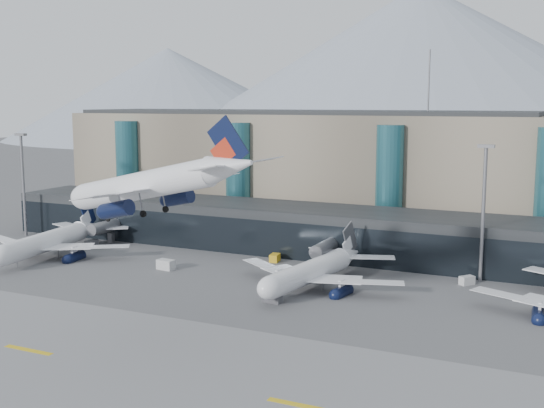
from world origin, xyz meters
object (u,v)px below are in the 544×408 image
at_px(hero_jet, 161,176).
at_px(veh_f, 92,244).
at_px(veh_a, 166,265).
at_px(veh_c, 272,297).
at_px(lightmast_mid, 484,205).
at_px(jet_parked_mid, 319,262).
at_px(lightmast_left, 23,178).
at_px(jet_parked_left, 55,234).
at_px(veh_b, 275,258).
at_px(veh_d, 467,280).

distance_m(hero_jet, veh_f, 70.22).
relative_size(veh_a, veh_c, 1.11).
height_order(veh_a, veh_c, veh_a).
xyz_separation_m(lightmast_mid, jet_parked_mid, (-26.40, -15.58, -10.11)).
relative_size(lightmast_left, jet_parked_left, 0.68).
xyz_separation_m(lightmast_mid, veh_f, (-85.43, -7.53, -13.54)).
bearing_deg(jet_parked_mid, lightmast_left, 90.16).
bearing_deg(lightmast_mid, veh_a, -163.40).
xyz_separation_m(jet_parked_left, veh_b, (46.62, 14.22, -3.84)).
relative_size(lightmast_left, veh_a, 7.25).
height_order(lightmast_left, veh_f, lightmast_left).
bearing_deg(veh_d, veh_c, 169.14).
distance_m(lightmast_left, veh_c, 85.63).
distance_m(jet_parked_mid, veh_d, 27.61).
distance_m(lightmast_mid, veh_f, 86.83).
relative_size(lightmast_mid, veh_b, 9.12).
bearing_deg(hero_jet, lightmast_left, 153.23).
height_order(hero_jet, veh_c, hero_jet).
distance_m(hero_jet, jet_parked_mid, 41.74).
bearing_deg(lightmast_mid, jet_parked_mid, -149.45).
height_order(jet_parked_mid, veh_d, jet_parked_mid).
height_order(jet_parked_left, veh_c, jet_parked_left).
distance_m(lightmast_left, jet_parked_left, 27.42).
bearing_deg(veh_b, lightmast_mid, -95.23).
bearing_deg(veh_c, lightmast_left, 167.02).
bearing_deg(veh_a, hero_jet, -49.51).
height_order(jet_parked_left, veh_d, jet_parked_left).
height_order(veh_b, veh_c, veh_c).
relative_size(lightmast_mid, veh_c, 8.03).
distance_m(veh_b, veh_d, 39.64).
bearing_deg(veh_b, veh_f, 89.05).
bearing_deg(lightmast_left, veh_a, -15.62).
bearing_deg(veh_a, jet_parked_left, -175.48).
bearing_deg(jet_parked_left, veh_c, -109.72).
height_order(jet_parked_left, veh_a, jet_parked_left).
distance_m(lightmast_left, veh_d, 109.00).
height_order(veh_b, veh_f, veh_f).
relative_size(hero_jet, veh_d, 12.27).
distance_m(jet_parked_mid, veh_c, 14.05).
bearing_deg(lightmast_left, hero_jet, -33.15).
relative_size(jet_parked_left, veh_b, 13.48).
xyz_separation_m(jet_parked_mid, veh_a, (-32.03, -1.84, -3.31)).
relative_size(veh_a, veh_d, 1.28).
height_order(lightmast_mid, veh_c, lightmast_mid).
distance_m(lightmast_left, lightmast_mid, 110.04).
bearing_deg(jet_parked_mid, veh_a, 102.01).
xyz_separation_m(veh_b, veh_d, (39.62, -1.41, -0.02)).
height_order(lightmast_mid, veh_a, lightmast_mid).
relative_size(veh_c, veh_d, 1.15).
bearing_deg(hero_jet, veh_a, 130.14).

